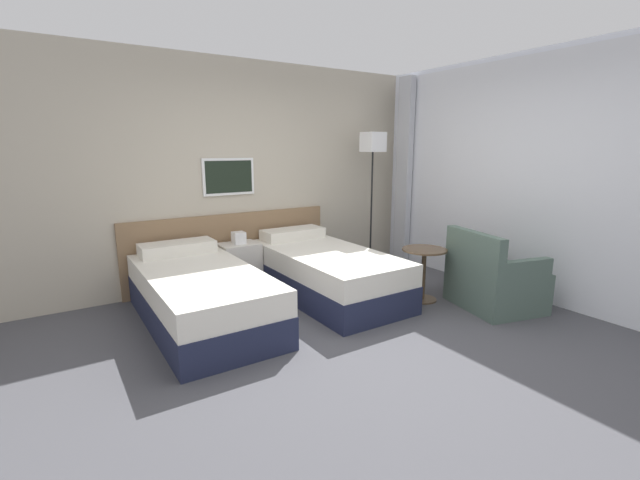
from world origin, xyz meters
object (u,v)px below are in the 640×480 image
at_px(floor_lamp, 373,153).
at_px(armchair, 493,282).
at_px(bed_near_window, 325,272).
at_px(side_table, 424,264).
at_px(bed_near_door, 201,295).
at_px(nightstand, 240,265).

bearing_deg(floor_lamp, armchair, -84.92).
relative_size(bed_near_window, side_table, 3.45).
bearing_deg(bed_near_door, armchair, -25.18).
height_order(side_table, armchair, armchair).
xyz_separation_m(bed_near_door, armchair, (2.73, -1.29, 0.00)).
bearing_deg(armchair, side_table, 53.61).
bearing_deg(nightstand, floor_lamp, -6.78).
bearing_deg(nightstand, bed_near_window, -47.07).
bearing_deg(floor_lamp, nightstand, 173.22).
xyz_separation_m(side_table, armchair, (0.46, -0.56, -0.13)).
bearing_deg(floor_lamp, side_table, -103.16).
height_order(nightstand, side_table, nightstand).
distance_m(bed_near_window, floor_lamp, 1.83).
distance_m(floor_lamp, side_table, 1.78).
relative_size(bed_near_door, side_table, 3.45).
height_order(nightstand, floor_lamp, floor_lamp).
height_order(floor_lamp, armchair, floor_lamp).
distance_m(nightstand, floor_lamp, 2.28).
height_order(bed_near_window, nightstand, nightstand).
relative_size(bed_near_door, floor_lamp, 1.08).
relative_size(nightstand, side_table, 1.18).
relative_size(bed_near_door, armchair, 2.09).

